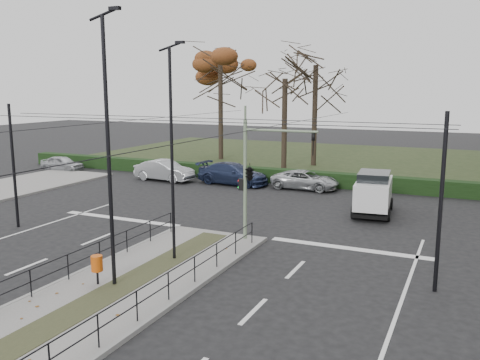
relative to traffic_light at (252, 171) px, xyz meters
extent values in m
plane|color=black|center=(-1.80, -4.50, -3.19)|extent=(140.00, 140.00, 0.00)
cube|color=slate|center=(-1.80, -7.00, -3.12)|extent=(4.40, 15.00, 0.14)
cube|color=black|center=(-7.80, 27.50, -3.14)|extent=(38.00, 26.00, 0.10)
cube|color=black|center=(-7.80, 14.10, -2.69)|extent=(38.00, 1.00, 1.00)
cylinder|color=black|center=(-3.85, -0.50, -2.60)|extent=(0.04, 0.04, 0.90)
cylinder|color=black|center=(0.25, -0.50, -2.60)|extent=(0.04, 0.04, 0.90)
cylinder|color=black|center=(-3.85, -7.10, -2.15)|extent=(0.04, 13.20, 0.04)
cylinder|color=black|center=(0.25, -7.10, -2.15)|extent=(0.04, 13.20, 0.04)
cylinder|color=black|center=(-11.40, -2.50, -0.19)|extent=(0.14, 0.14, 6.00)
cylinder|color=black|center=(7.80, -2.50, -0.19)|extent=(0.14, 0.14, 6.00)
cylinder|color=black|center=(-1.80, -3.50, 2.31)|extent=(20.00, 0.02, 0.02)
cylinder|color=black|center=(-1.80, -1.50, 2.31)|extent=(20.00, 0.02, 0.02)
cylinder|color=black|center=(-5.30, -6.50, 2.11)|extent=(0.02, 34.00, 0.02)
cylinder|color=black|center=(1.70, -6.50, 2.11)|extent=(0.02, 34.00, 0.02)
cylinder|color=slate|center=(-0.30, 0.00, -0.43)|extent=(0.16, 0.16, 5.23)
cylinder|color=slate|center=(1.31, 0.00, 1.79)|extent=(3.22, 0.10, 0.10)
imported|color=black|center=(2.71, 0.00, 1.28)|extent=(0.20, 0.22, 0.91)
imported|color=black|center=(-0.08, 0.00, -0.03)|extent=(1.09, 2.02, 0.81)
cube|color=black|center=(-0.49, 0.00, -0.63)|extent=(0.22, 0.16, 0.50)
sphere|color=#FF0C0C|center=(-0.59, 0.00, -0.48)|extent=(0.11, 0.11, 0.11)
sphere|color=#0CE533|center=(-0.59, 0.00, -0.75)|extent=(0.11, 0.11, 0.11)
cylinder|color=black|center=(-2.66, -7.00, -2.80)|extent=(0.08, 0.08, 0.49)
cylinder|color=#C14A0B|center=(-2.66, -7.00, -2.31)|extent=(0.39, 0.39, 0.54)
cylinder|color=black|center=(-2.13, -6.79, 1.35)|extent=(0.13, 0.13, 8.80)
cube|color=black|center=(-1.63, -6.79, 5.92)|extent=(0.38, 0.15, 0.11)
cylinder|color=black|center=(-1.70, -3.66, 0.97)|extent=(0.12, 0.12, 8.04)
cube|color=black|center=(-1.25, -3.66, 5.15)|extent=(0.35, 0.14, 0.10)
imported|color=#A4A7AB|center=(-22.08, 11.64, -2.57)|extent=(3.73, 1.72, 1.24)
imported|color=#A4A7AB|center=(-11.89, 11.31, -2.43)|extent=(4.69, 1.92, 1.51)
imported|color=#1D2745|center=(-6.68, 12.13, -2.43)|extent=(5.39, 2.54, 1.52)
imported|color=#A4A7AB|center=(-1.50, 12.56, -2.56)|extent=(4.55, 2.14, 1.26)
cube|color=silver|center=(3.92, 7.49, -2.01)|extent=(2.15, 4.30, 1.34)
cube|color=black|center=(3.92, 7.49, -1.20)|extent=(1.82, 2.43, 0.63)
cube|color=black|center=(3.92, 7.49, -2.89)|extent=(2.19, 4.39, 0.18)
cylinder|color=black|center=(4.93, 6.22, -2.86)|extent=(0.28, 0.68, 0.66)
cylinder|color=black|center=(3.19, 6.04, -2.86)|extent=(0.28, 0.68, 0.66)
cylinder|color=black|center=(4.65, 8.94, -2.86)|extent=(0.28, 0.68, 0.66)
cylinder|color=black|center=(2.92, 8.77, -2.86)|extent=(0.28, 0.68, 0.66)
cylinder|color=black|center=(-13.10, 22.89, 1.37)|extent=(0.44, 0.44, 8.91)
ellipsoid|color=#552813|center=(-13.10, 22.89, 5.83)|extent=(8.25, 8.25, 5.60)
cylinder|color=black|center=(-3.96, 22.74, 1.20)|extent=(0.44, 0.44, 8.56)
cylinder|color=black|center=(-5.68, 19.91, 0.61)|extent=(0.44, 0.44, 7.40)
camera|label=1|loc=(8.59, -19.85, 3.51)|focal=38.00mm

